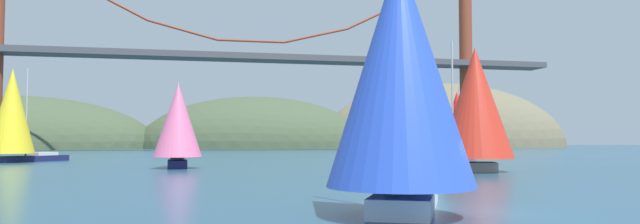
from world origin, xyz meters
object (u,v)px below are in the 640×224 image
object	(u,v)px
sailboat_red_spinnaker	(457,123)
sailboat_yellow_sail	(13,114)
sailboat_pink_spinnaker	(178,123)
sailboat_scarlet_sail	(474,106)
sailboat_blue_spinnaker	(400,76)

from	to	relation	value
sailboat_red_spinnaker	sailboat_yellow_sail	bearing A→B (deg)	-176.66
sailboat_pink_spinnaker	sailboat_scarlet_sail	bearing A→B (deg)	-22.92
sailboat_scarlet_sail	sailboat_pink_spinnaker	bearing A→B (deg)	157.08
sailboat_scarlet_sail	sailboat_red_spinnaker	world-z (taller)	sailboat_scarlet_sail
sailboat_pink_spinnaker	sailboat_yellow_sail	distance (m)	23.83
sailboat_blue_spinnaker	sailboat_red_spinnaker	size ratio (longest dim) A/B	1.03
sailboat_blue_spinnaker	sailboat_scarlet_sail	size ratio (longest dim) A/B	0.96
sailboat_blue_spinnaker	sailboat_pink_spinnaker	world-z (taller)	sailboat_blue_spinnaker
sailboat_blue_spinnaker	sailboat_scarlet_sail	bearing A→B (deg)	57.42
sailboat_scarlet_sail	sailboat_red_spinnaker	size ratio (longest dim) A/B	1.07
sailboat_blue_spinnaker	sailboat_yellow_sail	distance (m)	53.53
sailboat_scarlet_sail	sailboat_red_spinnaker	xyz separation A→B (m)	(12.48, 28.41, -0.38)
sailboat_yellow_sail	sailboat_red_spinnaker	bearing A→B (deg)	3.34
sailboat_scarlet_sail	sailboat_red_spinnaker	distance (m)	31.03
sailboat_blue_spinnaker	sailboat_yellow_sail	bearing A→B (deg)	118.66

